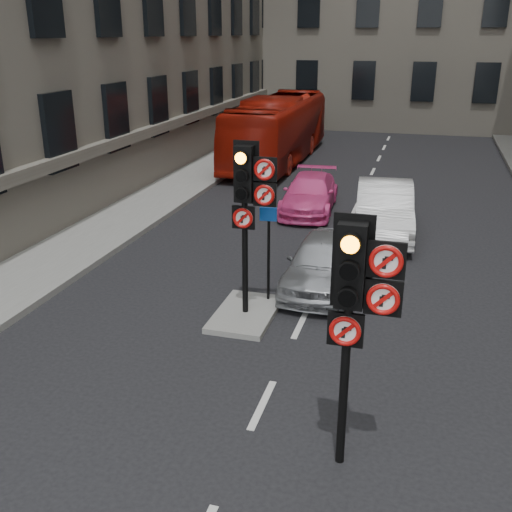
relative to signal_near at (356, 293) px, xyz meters
The scene contains 12 objects.
ground 3.14m from the signal_near, 146.26° to the right, with size 120.00×120.00×0.00m, color black.
pavement_left 14.24m from the signal_near, 128.28° to the left, with size 3.00×50.00×0.16m, color gray.
centre_island 5.44m from the signal_near, 123.83° to the left, with size 1.20×2.00×0.12m, color gray.
signal_near is the anchor object (origin of this frame).
signal_far 4.77m from the signal_near, 123.02° to the left, with size 0.91×0.40×3.58m.
car_silver 6.47m from the signal_near, 103.24° to the left, with size 1.49×3.70×1.26m, color #9C9FA3.
car_white 10.66m from the signal_near, 92.03° to the left, with size 1.60×4.59×1.51m, color silver.
car_pink 12.78m from the signal_near, 103.52° to the left, with size 1.66×4.08×1.18m, color #ED4595.
bus_red 20.93m from the signal_near, 106.65° to the left, with size 2.49×10.65×2.97m, color #9C170B.
motorcycle 7.70m from the signal_near, 102.85° to the left, with size 0.43×1.53×0.92m, color black.
motorcyclist 5.63m from the signal_near, 96.81° to the left, with size 0.61×0.40×1.68m, color black.
info_sign 5.42m from the signal_near, 116.72° to the left, with size 0.36×0.12×2.10m.
Camera 1 is at (2.16, -5.92, 5.64)m, focal length 42.00 mm.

